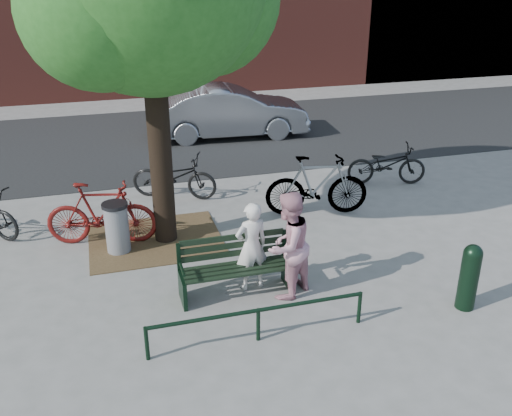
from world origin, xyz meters
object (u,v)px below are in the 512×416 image
object	(u,v)px
person_right	(288,246)
parked_car	(230,112)
person_left	(251,246)
park_bench	(235,265)
bicycle_c	(174,176)
bollard	(469,275)
litter_bin	(117,227)

from	to	relation	value
person_right	parked_car	xyz separation A→B (m)	(1.15, 8.54, -0.12)
person_left	parked_car	distance (m)	8.34
person_left	person_right	size ratio (longest dim) A/B	0.86
park_bench	bicycle_c	xyz separation A→B (m)	(-0.34, 4.08, 0.01)
person_left	bicycle_c	xyz separation A→B (m)	(-0.62, 4.01, -0.24)
bollard	litter_bin	distance (m)	5.85
bicycle_c	parked_car	xyz separation A→B (m)	(2.24, 4.17, 0.24)
bicycle_c	parked_car	size ratio (longest dim) A/B	0.42
park_bench	litter_bin	world-z (taller)	park_bench
person_left	litter_bin	distance (m)	2.67
park_bench	bollard	world-z (taller)	bollard
litter_bin	parked_car	distance (m)	7.32
person_left	bollard	bearing A→B (deg)	144.61
litter_bin	bicycle_c	xyz separation A→B (m)	(1.33, 2.21, 0.02)
person_right	bollard	size ratio (longest dim) A/B	1.62
person_right	bollard	xyz separation A→B (m)	(2.45, -1.08, -0.29)
person_right	parked_car	size ratio (longest dim) A/B	0.38
person_left	bicycle_c	size ratio (longest dim) A/B	0.78
person_right	parked_car	world-z (taller)	person_right
litter_bin	bicycle_c	size ratio (longest dim) A/B	0.50
person_right	bollard	distance (m)	2.69
bollard	parked_car	size ratio (longest dim) A/B	0.24
park_bench	parked_car	distance (m)	8.48
person_left	parked_car	size ratio (longest dim) A/B	0.33
bollard	person_left	bearing A→B (deg)	153.89
person_right	park_bench	bearing A→B (deg)	-54.89
bollard	bicycle_c	xyz separation A→B (m)	(-3.54, 5.44, -0.07)
bicycle_c	person_left	bearing A→B (deg)	-146.29
person_left	person_right	xyz separation A→B (m)	(0.47, -0.35, 0.12)
litter_bin	bicycle_c	world-z (taller)	bicycle_c
bicycle_c	parked_car	bearing A→B (deg)	-3.26
park_bench	person_right	world-z (taller)	person_right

